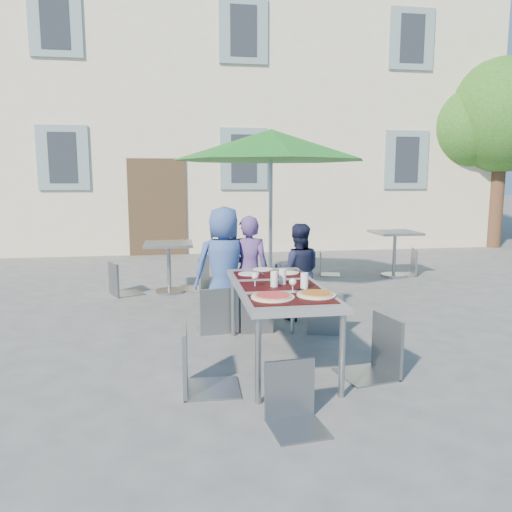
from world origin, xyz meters
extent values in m
plane|color=#4C4C4F|center=(0.00, 0.00, 0.00)|extent=(90.00, 90.00, 0.00)
cube|color=beige|center=(0.00, 11.50, 3.50)|extent=(13.00, 8.00, 7.00)
cube|color=#40301F|center=(-2.00, 7.47, 1.10)|extent=(1.30, 0.06, 2.20)
cube|color=gray|center=(-4.00, 7.47, 2.20)|extent=(1.10, 0.06, 1.40)
cube|color=#262B33|center=(-4.00, 7.45, 2.20)|extent=(0.60, 0.04, 1.10)
cube|color=gray|center=(-4.00, 7.47, 5.00)|extent=(1.10, 0.06, 1.40)
cube|color=#262B33|center=(-4.00, 7.45, 5.00)|extent=(0.60, 0.04, 1.10)
cube|color=gray|center=(0.00, 7.47, 2.20)|extent=(1.10, 0.06, 1.40)
cube|color=#262B33|center=(0.00, 7.45, 2.20)|extent=(0.60, 0.04, 1.10)
cube|color=gray|center=(0.00, 7.47, 5.00)|extent=(1.10, 0.06, 1.40)
cube|color=#262B33|center=(0.00, 7.45, 5.00)|extent=(0.60, 0.04, 1.10)
cube|color=gray|center=(4.00, 7.47, 2.20)|extent=(1.10, 0.06, 1.40)
cube|color=#262B33|center=(4.00, 7.45, 2.20)|extent=(0.60, 0.04, 1.10)
cube|color=gray|center=(4.00, 7.47, 5.00)|extent=(1.10, 0.06, 1.40)
cube|color=#262B33|center=(4.00, 7.45, 5.00)|extent=(0.60, 0.04, 1.10)
cylinder|color=#4E3321|center=(6.50, 7.50, 1.40)|extent=(0.36, 0.36, 2.80)
sphere|color=#1F5516|center=(6.50, 7.50, 3.30)|extent=(2.80, 2.80, 2.80)
sphere|color=#1F5516|center=(5.70, 7.80, 3.00)|extent=(2.00, 2.00, 2.00)
sphere|color=#1F5516|center=(6.70, 8.10, 3.80)|extent=(1.80, 1.80, 1.80)
cube|color=#4F5054|center=(-0.63, 0.35, 0.72)|extent=(0.80, 1.85, 0.05)
cylinder|color=gray|center=(-0.97, -0.52, 0.35)|extent=(0.05, 0.05, 0.70)
cylinder|color=gray|center=(-0.29, -0.52, 0.35)|extent=(0.05, 0.05, 0.70)
cylinder|color=gray|center=(-0.97, 1.21, 0.35)|extent=(0.05, 0.05, 0.70)
cylinder|color=gray|center=(-0.29, 1.21, 0.35)|extent=(0.05, 0.05, 0.70)
cube|color=black|center=(-0.63, -0.20, 0.75)|extent=(0.70, 0.42, 0.01)
cube|color=black|center=(-0.63, 0.35, 0.75)|extent=(0.70, 0.42, 0.01)
cube|color=black|center=(-0.63, 0.90, 0.75)|extent=(0.70, 0.42, 0.01)
cylinder|color=white|center=(-0.78, -0.15, 0.76)|extent=(0.37, 0.37, 0.01)
cylinder|color=tan|center=(-0.78, -0.15, 0.77)|extent=(0.33, 0.33, 0.01)
cylinder|color=#9E0F13|center=(-0.78, -0.15, 0.78)|extent=(0.29, 0.29, 0.01)
cylinder|color=white|center=(-0.40, -0.13, 0.76)|extent=(0.33, 0.33, 0.01)
cylinder|color=tan|center=(-0.40, -0.13, 0.77)|extent=(0.29, 0.29, 0.01)
cylinder|color=maroon|center=(-0.40, -0.13, 0.78)|extent=(0.26, 0.26, 0.01)
cylinder|color=silver|center=(-0.68, 0.29, 0.82)|extent=(0.07, 0.07, 0.15)
cylinder|color=silver|center=(-0.58, 0.38, 0.82)|extent=(0.07, 0.07, 0.15)
cylinder|color=silver|center=(-0.43, 0.17, 0.82)|extent=(0.07, 0.07, 0.15)
cylinder|color=silver|center=(-0.86, 0.33, 0.75)|extent=(0.06, 0.06, 0.00)
cylinder|color=silver|center=(-0.86, 0.33, 0.79)|extent=(0.01, 0.01, 0.08)
sphere|color=silver|center=(-0.86, 0.33, 0.85)|extent=(0.06, 0.06, 0.06)
cylinder|color=silver|center=(-0.57, 0.03, 0.75)|extent=(0.06, 0.06, 0.00)
cylinder|color=silver|center=(-0.57, 0.03, 0.79)|extent=(0.01, 0.01, 0.08)
sphere|color=silver|center=(-0.57, 0.03, 0.85)|extent=(0.06, 0.06, 0.06)
cylinder|color=white|center=(-0.83, 0.92, 0.76)|extent=(0.22, 0.22, 0.01)
cube|color=#9EA1A5|center=(-0.69, 0.92, 0.76)|extent=(0.02, 0.18, 0.00)
cylinder|color=white|center=(-0.40, 0.92, 0.76)|extent=(0.22, 0.22, 0.01)
cube|color=#9EA1A5|center=(-0.26, 0.92, 0.76)|extent=(0.02, 0.18, 0.00)
cylinder|color=white|center=(-0.64, 1.15, 0.76)|extent=(0.22, 0.22, 0.01)
cube|color=#9EA1A5|center=(-0.50, 1.15, 0.76)|extent=(0.02, 0.18, 0.00)
imported|color=#324D8B|center=(-1.03, 1.58, 0.72)|extent=(0.73, 0.50, 1.44)
imported|color=#4F3772|center=(-0.73, 1.59, 0.66)|extent=(0.55, 0.42, 1.32)
imported|color=#191D37|center=(-0.09, 1.76, 0.60)|extent=(0.64, 0.43, 1.21)
cube|color=gray|center=(-1.14, 1.49, 0.48)|extent=(0.49, 0.49, 0.03)
cube|color=gray|center=(-1.11, 1.28, 0.74)|extent=(0.45, 0.08, 0.53)
cylinder|color=gray|center=(-0.97, 1.70, 0.23)|extent=(0.02, 0.02, 0.47)
cylinder|color=gray|center=(-1.35, 1.66, 0.23)|extent=(0.02, 0.02, 0.47)
cylinder|color=gray|center=(-0.92, 1.32, 0.23)|extent=(0.02, 0.02, 0.47)
cylinder|color=gray|center=(-1.30, 1.28, 0.23)|extent=(0.02, 0.02, 0.47)
cube|color=gray|center=(-0.69, 1.42, 0.40)|extent=(0.38, 0.38, 0.03)
cube|color=gray|center=(-0.69, 1.24, 0.62)|extent=(0.37, 0.04, 0.44)
cylinder|color=gray|center=(-0.52, 1.57, 0.19)|extent=(0.02, 0.02, 0.39)
cylinder|color=gray|center=(-0.84, 1.58, 0.19)|extent=(0.02, 0.02, 0.39)
cylinder|color=gray|center=(-0.53, 1.25, 0.19)|extent=(0.02, 0.02, 0.39)
cylinder|color=gray|center=(-0.85, 1.26, 0.19)|extent=(0.02, 0.02, 0.39)
cube|color=gray|center=(0.10, 1.25, 0.43)|extent=(0.48, 0.48, 0.03)
cube|color=gray|center=(0.05, 1.07, 0.66)|extent=(0.39, 0.13, 0.47)
cylinder|color=gray|center=(0.31, 1.37, 0.21)|extent=(0.02, 0.02, 0.42)
cylinder|color=gray|center=(-0.02, 1.46, 0.21)|extent=(0.02, 0.02, 0.42)
cylinder|color=gray|center=(0.22, 1.05, 0.21)|extent=(0.02, 0.02, 0.42)
cylinder|color=gray|center=(-0.11, 1.13, 0.21)|extent=(0.02, 0.02, 0.42)
cube|color=gray|center=(-1.31, -0.20, 0.49)|extent=(0.47, 0.47, 0.03)
cube|color=gray|center=(-1.52, -0.20, 0.76)|extent=(0.05, 0.46, 0.54)
cylinder|color=gray|center=(-1.12, -0.41, 0.24)|extent=(0.02, 0.02, 0.48)
cylinder|color=gray|center=(-1.10, -0.01, 0.24)|extent=(0.02, 0.02, 0.48)
cylinder|color=gray|center=(-1.51, -0.39, 0.24)|extent=(0.02, 0.02, 0.48)
cylinder|color=gray|center=(-1.50, 0.00, 0.24)|extent=(0.02, 0.02, 0.48)
cube|color=gray|center=(0.08, -0.12, 0.48)|extent=(0.52, 0.52, 0.03)
cube|color=gray|center=(0.29, -0.08, 0.75)|extent=(0.11, 0.45, 0.53)
cylinder|color=gray|center=(-0.15, 0.03, 0.23)|extent=(0.02, 0.02, 0.47)
cylinder|color=gray|center=(-0.08, -0.35, 0.23)|extent=(0.02, 0.02, 0.47)
cylinder|color=gray|center=(0.23, 0.10, 0.23)|extent=(0.02, 0.02, 0.47)
cylinder|color=gray|center=(0.30, -0.28, 0.23)|extent=(0.02, 0.02, 0.47)
cube|color=gray|center=(-0.76, -0.98, 0.41)|extent=(0.42, 0.42, 0.03)
cube|color=gray|center=(-0.78, -0.80, 0.63)|extent=(0.38, 0.07, 0.45)
cylinder|color=gray|center=(-0.90, -1.16, 0.20)|extent=(0.02, 0.02, 0.40)
cylinder|color=gray|center=(-0.58, -1.12, 0.20)|extent=(0.02, 0.02, 0.40)
cylinder|color=gray|center=(-0.94, -0.84, 0.20)|extent=(0.02, 0.02, 0.40)
cylinder|color=gray|center=(-0.61, -0.80, 0.20)|extent=(0.02, 0.02, 0.40)
cylinder|color=#9EA1A5|center=(-0.20, 3.06, 0.05)|extent=(0.50, 0.50, 0.10)
cylinder|color=gray|center=(-0.20, 3.06, 1.14)|extent=(0.06, 0.06, 2.28)
cone|color=#186E1E|center=(-0.20, 3.06, 2.23)|extent=(2.82, 2.82, 0.45)
cylinder|color=#9EA1A5|center=(-1.70, 3.51, 0.02)|extent=(0.44, 0.44, 0.04)
cylinder|color=gray|center=(-1.70, 3.51, 0.36)|extent=(0.06, 0.06, 0.73)
cube|color=gray|center=(-1.70, 3.51, 0.76)|extent=(0.73, 0.73, 0.04)
cube|color=gray|center=(-2.34, 3.51, 0.46)|extent=(0.56, 0.56, 0.03)
cube|color=gray|center=(-2.53, 3.43, 0.71)|extent=(0.20, 0.40, 0.51)
cylinder|color=gray|center=(-2.10, 3.42, 0.22)|extent=(0.02, 0.02, 0.45)
cylinder|color=gray|center=(-2.25, 3.75, 0.22)|extent=(0.02, 0.02, 0.45)
cylinder|color=gray|center=(-2.43, 3.27, 0.22)|extent=(0.02, 0.02, 0.45)
cylinder|color=gray|center=(-2.58, 3.60, 0.22)|extent=(0.02, 0.02, 0.45)
cube|color=gray|center=(-1.36, 3.68, 0.49)|extent=(0.59, 0.59, 0.03)
cube|color=gray|center=(-1.16, 3.61, 0.76)|extent=(0.19, 0.44, 0.54)
cylinder|color=gray|center=(-1.47, 3.94, 0.24)|extent=(0.02, 0.02, 0.48)
cylinder|color=gray|center=(-1.61, 3.57, 0.24)|extent=(0.02, 0.02, 0.48)
cylinder|color=gray|center=(-1.11, 3.80, 0.24)|extent=(0.02, 0.02, 0.48)
cylinder|color=gray|center=(-1.25, 3.43, 0.24)|extent=(0.02, 0.02, 0.48)
cylinder|color=#9EA1A5|center=(2.28, 4.18, 0.02)|extent=(0.44, 0.44, 0.04)
cylinder|color=gray|center=(2.28, 4.18, 0.38)|extent=(0.06, 0.06, 0.76)
cube|color=gray|center=(2.28, 4.18, 0.80)|extent=(0.76, 0.76, 0.04)
cube|color=gray|center=(1.18, 4.49, 0.40)|extent=(0.46, 0.46, 0.03)
cube|color=gray|center=(1.02, 4.54, 0.62)|extent=(0.13, 0.36, 0.44)
cylinder|color=gray|center=(1.29, 4.29, 0.19)|extent=(0.02, 0.02, 0.39)
cylinder|color=gray|center=(1.38, 4.60, 0.19)|extent=(0.02, 0.02, 0.39)
cylinder|color=gray|center=(0.99, 4.38, 0.19)|extent=(0.02, 0.02, 0.39)
cylinder|color=gray|center=(1.08, 4.69, 0.19)|extent=(0.02, 0.02, 0.39)
cube|color=gray|center=(2.51, 4.29, 0.43)|extent=(0.49, 0.49, 0.03)
cube|color=gray|center=(2.70, 4.25, 0.68)|extent=(0.13, 0.40, 0.48)
cylinder|color=gray|center=(2.38, 4.50, 0.21)|extent=(0.02, 0.02, 0.42)
cylinder|color=gray|center=(2.30, 4.17, 0.21)|extent=(0.02, 0.02, 0.42)
cylinder|color=gray|center=(2.72, 4.42, 0.21)|extent=(0.02, 0.02, 0.42)
cylinder|color=gray|center=(2.64, 4.08, 0.21)|extent=(0.02, 0.02, 0.42)
camera|label=1|loc=(-1.56, -4.17, 1.75)|focal=35.00mm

